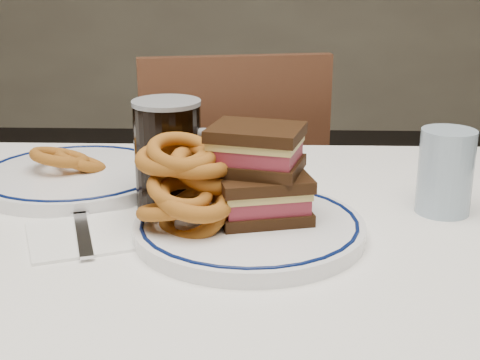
{
  "coord_description": "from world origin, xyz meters",
  "views": [
    {
      "loc": [
        0.15,
        -0.78,
        1.09
      ],
      "look_at": [
        0.12,
        0.03,
        0.81
      ],
      "focal_mm": 50.0,
      "sensor_mm": 36.0,
      "label": 1
    }
  ],
  "objects_px": {
    "beer_mug": "(170,155)",
    "reuben_sandwich": "(260,173)",
    "chair_far": "(229,217)",
    "far_plate": "(75,176)",
    "main_plate": "(249,227)"
  },
  "relations": [
    {
      "from": "beer_mug",
      "to": "reuben_sandwich",
      "type": "bearing_deg",
      "value": -29.86
    },
    {
      "from": "beer_mug",
      "to": "chair_far",
      "type": "bearing_deg",
      "value": 85.75
    },
    {
      "from": "chair_far",
      "to": "far_plate",
      "type": "height_order",
      "value": "chair_far"
    },
    {
      "from": "far_plate",
      "to": "main_plate",
      "type": "bearing_deg",
      "value": -35.74
    },
    {
      "from": "main_plate",
      "to": "beer_mug",
      "type": "height_order",
      "value": "beer_mug"
    },
    {
      "from": "main_plate",
      "to": "far_plate",
      "type": "bearing_deg",
      "value": 144.26
    },
    {
      "from": "beer_mug",
      "to": "far_plate",
      "type": "xyz_separation_m",
      "value": [
        -0.17,
        0.11,
        -0.07
      ]
    },
    {
      "from": "reuben_sandwich",
      "to": "beer_mug",
      "type": "relative_size",
      "value": 0.91
    },
    {
      "from": "beer_mug",
      "to": "far_plate",
      "type": "height_order",
      "value": "beer_mug"
    },
    {
      "from": "chair_far",
      "to": "far_plate",
      "type": "distance_m",
      "value": 0.63
    },
    {
      "from": "chair_far",
      "to": "reuben_sandwich",
      "type": "xyz_separation_m",
      "value": [
        0.07,
        -0.71,
        0.34
      ]
    },
    {
      "from": "main_plate",
      "to": "far_plate",
      "type": "distance_m",
      "value": 0.34
    },
    {
      "from": "chair_far",
      "to": "main_plate",
      "type": "relative_size",
      "value": 3.05
    },
    {
      "from": "main_plate",
      "to": "reuben_sandwich",
      "type": "height_order",
      "value": "reuben_sandwich"
    },
    {
      "from": "main_plate",
      "to": "far_plate",
      "type": "xyz_separation_m",
      "value": [
        -0.28,
        0.2,
        0.0
      ]
    }
  ]
}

